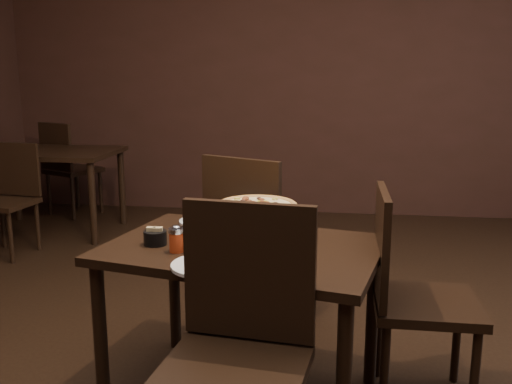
# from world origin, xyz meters

# --- Properties ---
(room) EXTENTS (6.04, 7.04, 2.84)m
(room) POSITION_xyz_m (0.06, 0.03, 1.40)
(room) COLOR black
(room) RESTS_ON ground
(dining_table) EXTENTS (1.27, 0.98, 0.71)m
(dining_table) POSITION_xyz_m (-0.08, 0.07, 0.61)
(dining_table) COLOR black
(dining_table) RESTS_ON ground
(background_table) EXTENTS (1.18, 0.79, 0.74)m
(background_table) POSITION_xyz_m (-2.20, 2.48, 0.64)
(background_table) COLOR black
(background_table) RESTS_ON ground
(pizza_stand) EXTENTS (0.39, 0.39, 0.16)m
(pizza_stand) POSITION_xyz_m (-0.04, 0.23, 0.84)
(pizza_stand) COLOR silver
(pizza_stand) RESTS_ON dining_table
(parmesan_shaker) EXTENTS (0.07, 0.07, 0.12)m
(parmesan_shaker) POSITION_xyz_m (-0.29, -0.03, 0.76)
(parmesan_shaker) COLOR beige
(parmesan_shaker) RESTS_ON dining_table
(pepper_flake_shaker) EXTENTS (0.06, 0.06, 0.11)m
(pepper_flake_shaker) POSITION_xyz_m (-0.34, -0.05, 0.76)
(pepper_flake_shaker) COLOR #98230D
(pepper_flake_shaker) RESTS_ON dining_table
(packet_caddy) EXTENTS (0.10, 0.10, 0.08)m
(packet_caddy) POSITION_xyz_m (-0.45, 0.03, 0.74)
(packet_caddy) COLOR black
(packet_caddy) RESTS_ON dining_table
(napkin_stack) EXTENTS (0.21, 0.21, 0.02)m
(napkin_stack) POSITION_xyz_m (0.12, -0.24, 0.71)
(napkin_stack) COLOR silver
(napkin_stack) RESTS_ON dining_table
(plate_left) EXTENTS (0.22, 0.22, 0.01)m
(plate_left) POSITION_xyz_m (-0.34, 0.41, 0.71)
(plate_left) COLOR white
(plate_left) RESTS_ON dining_table
(plate_near) EXTENTS (0.27, 0.27, 0.01)m
(plate_near) POSITION_xyz_m (-0.17, -0.22, 0.71)
(plate_near) COLOR white
(plate_near) RESTS_ON dining_table
(serving_spatula) EXTENTS (0.12, 0.12, 0.02)m
(serving_spatula) POSITION_xyz_m (-0.00, 0.02, 0.83)
(serving_spatula) COLOR silver
(serving_spatula) RESTS_ON pizza_stand
(chair_far) EXTENTS (0.62, 0.62, 0.99)m
(chair_far) POSITION_xyz_m (-0.12, 0.72, 0.54)
(chair_far) COLOR black
(chair_far) RESTS_ON ground
(chair_near) EXTENTS (0.52, 0.52, 0.99)m
(chair_near) POSITION_xyz_m (-0.01, -0.49, 0.54)
(chair_near) COLOR black
(chair_near) RESTS_ON ground
(chair_side) EXTENTS (0.44, 0.44, 0.94)m
(chair_side) POSITION_xyz_m (0.62, 0.16, 0.51)
(chair_side) COLOR black
(chair_side) RESTS_ON ground
(bg_chair_far) EXTENTS (0.58, 0.58, 0.93)m
(bg_chair_far) POSITION_xyz_m (-2.31, 3.04, 0.51)
(bg_chair_far) COLOR black
(bg_chair_far) RESTS_ON ground
(bg_chair_near) EXTENTS (0.45, 0.45, 0.87)m
(bg_chair_near) POSITION_xyz_m (-2.23, 1.86, 0.47)
(bg_chair_near) COLOR black
(bg_chair_near) RESTS_ON ground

